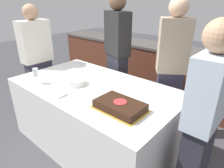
% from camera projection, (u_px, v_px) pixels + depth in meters
% --- Properties ---
extents(ground_plane, '(14.00, 14.00, 0.00)m').
position_uv_depth(ground_plane, '(96.00, 141.00, 2.50)').
color(ground_plane, '#424247').
extents(back_counter, '(4.40, 0.58, 0.92)m').
position_uv_depth(back_counter, '(162.00, 73.00, 3.42)').
color(back_counter, '#5B2D1E').
rests_on(back_counter, ground_plane).
extents(dining_table, '(1.87, 1.07, 0.76)m').
position_uv_depth(dining_table, '(95.00, 115.00, 2.34)').
color(dining_table, silver).
rests_on(dining_table, ground_plane).
extents(cake, '(0.46, 0.30, 0.08)m').
position_uv_depth(cake, '(120.00, 106.00, 1.72)').
color(cake, gold).
rests_on(cake, dining_table).
extents(plate_stack, '(0.23, 0.23, 0.07)m').
position_uv_depth(plate_stack, '(75.00, 82.00, 2.22)').
color(plate_stack, white).
rests_on(plate_stack, dining_table).
extents(wine_glass, '(0.06, 0.06, 0.18)m').
position_uv_depth(wine_glass, '(36.00, 73.00, 2.21)').
color(wine_glass, white).
rests_on(wine_glass, dining_table).
extents(side_plate_near_cake, '(0.19, 0.19, 0.00)m').
position_uv_depth(side_plate_near_cake, '(137.00, 98.00, 1.93)').
color(side_plate_near_cake, white).
rests_on(side_plate_near_cake, dining_table).
extents(utensil_pile, '(0.16, 0.12, 0.02)m').
position_uv_depth(utensil_pile, '(58.00, 94.00, 1.99)').
color(utensil_pile, white).
rests_on(utensil_pile, dining_table).
extents(person_cutting_cake, '(0.39, 0.36, 1.67)m').
position_uv_depth(person_cutting_cake, '(171.00, 69.00, 2.35)').
color(person_cutting_cake, '#383347').
rests_on(person_cutting_cake, ground_plane).
extents(person_seated_left, '(0.20, 0.42, 1.58)m').
position_uv_depth(person_seated_left, '(38.00, 61.00, 2.87)').
color(person_seated_left, '#383347').
rests_on(person_seated_left, ground_plane).
extents(person_seated_right, '(0.22, 0.40, 1.55)m').
position_uv_depth(person_seated_right, '(203.00, 122.00, 1.48)').
color(person_seated_right, '#282833').
rests_on(person_seated_right, ground_plane).
extents(person_standing_back, '(0.46, 0.34, 1.72)m').
position_uv_depth(person_standing_back, '(117.00, 55.00, 2.84)').
color(person_standing_back, '#282833').
rests_on(person_standing_back, ground_plane).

